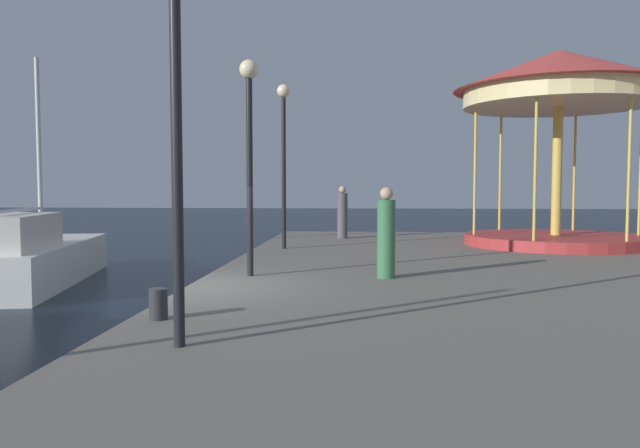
# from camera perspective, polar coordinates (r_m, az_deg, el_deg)

# --- Properties ---
(ground_plane) EXTENTS (120.00, 120.00, 0.00)m
(ground_plane) POSITION_cam_1_polar(r_m,az_deg,el_deg) (10.91, -12.34, -9.87)
(ground_plane) COLOR black
(quay_dock) EXTENTS (14.32, 25.83, 0.80)m
(quay_dock) POSITION_cam_1_polar(r_m,az_deg,el_deg) (11.17, 25.93, -7.74)
(quay_dock) COLOR slate
(quay_dock) RESTS_ON ground
(sailboat_white) EXTENTS (3.36, 6.95, 5.91)m
(sailboat_white) POSITION_cam_1_polar(r_m,az_deg,el_deg) (17.08, -25.59, -2.86)
(sailboat_white) COLOR white
(sailboat_white) RESTS_ON ground
(carousel) EXTENTS (6.00, 6.00, 5.64)m
(carousel) POSITION_cam_1_polar(r_m,az_deg,el_deg) (19.20, 21.48, 10.86)
(carousel) COLOR #B23333
(carousel) RESTS_ON quay_dock
(lamp_post_near_edge) EXTENTS (0.36, 0.36, 4.70)m
(lamp_post_near_edge) POSITION_cam_1_polar(r_m,az_deg,el_deg) (6.76, -13.42, 15.91)
(lamp_post_near_edge) COLOR black
(lamp_post_near_edge) RESTS_ON quay_dock
(lamp_post_mid_promenade) EXTENTS (0.36, 0.36, 4.10)m
(lamp_post_mid_promenade) POSITION_cam_1_polar(r_m,az_deg,el_deg) (11.72, -6.65, 8.93)
(lamp_post_mid_promenade) COLOR black
(lamp_post_mid_promenade) RESTS_ON quay_dock
(lamp_post_far_end) EXTENTS (0.36, 0.36, 4.50)m
(lamp_post_far_end) POSITION_cam_1_polar(r_m,az_deg,el_deg) (16.83, -3.43, 8.10)
(lamp_post_far_end) COLOR black
(lamp_post_far_end) RESTS_ON quay_dock
(bollard_north) EXTENTS (0.24, 0.24, 0.40)m
(bollard_north) POSITION_cam_1_polar(r_m,az_deg,el_deg) (8.18, -14.92, -7.26)
(bollard_north) COLOR #2D2D33
(bollard_north) RESTS_ON quay_dock
(person_far_corner) EXTENTS (0.34, 0.34, 1.70)m
(person_far_corner) POSITION_cam_1_polar(r_m,az_deg,el_deg) (11.44, 6.23, -1.09)
(person_far_corner) COLOR #387247
(person_far_corner) RESTS_ON quay_dock
(person_mid_promenade) EXTENTS (0.34, 0.34, 1.74)m
(person_mid_promenade) POSITION_cam_1_polar(r_m,az_deg,el_deg) (20.13, 2.12, 0.96)
(person_mid_promenade) COLOR #514C56
(person_mid_promenade) RESTS_ON quay_dock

